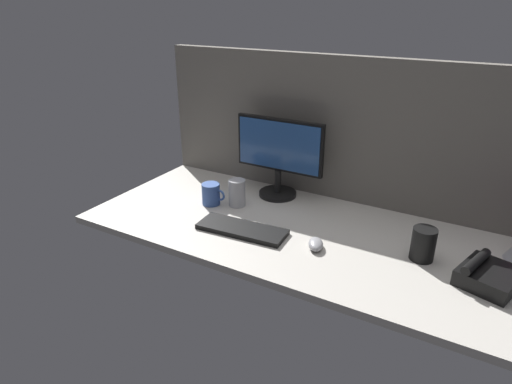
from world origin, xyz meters
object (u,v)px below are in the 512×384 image
monitor (279,154)px  mug_steel (237,193)px  mug_ceramic_blue (211,194)px  mouse (316,244)px  mug_black_travel (423,244)px  keyboard (242,229)px  desk_phone (488,275)px

monitor → mug_steel: size_ratio=3.46×
mug_ceramic_blue → mouse: bearing=-12.5°
mouse → mug_black_travel: (36.48, 12.48, 4.49)cm
keyboard → mug_black_travel: 69.67cm
mouse → keyboard: bearing=161.8°
keyboard → desk_phone: 90.38cm
keyboard → mug_steel: size_ratio=2.95×
mouse → mug_steel: size_ratio=0.77×
keyboard → mouse: 31.43cm
monitor → keyboard: size_ratio=1.17×
keyboard → mug_steel: (-14.95, 20.21, 5.27)cm
mug_steel → mug_black_travel: 82.86cm
monitor → mug_steel: monitor is taller
mug_ceramic_blue → mug_steel: (11.07, 4.71, 1.27)cm
mug_ceramic_blue → desk_phone: bearing=-2.7°
mug_black_travel → mug_steel: bearing=176.6°
monitor → mug_ceramic_blue: bearing=-131.8°
mug_steel → mug_black_travel: size_ratio=1.01×
mug_black_travel → desk_phone: mug_black_travel is taller
mug_steel → mug_black_travel: mug_steel is taller
monitor → keyboard: monitor is taller
mug_steel → keyboard: bearing=-53.5°
mug_ceramic_blue → mug_steel: 12.09cm
mug_black_travel → keyboard: bearing=-167.3°
mug_ceramic_blue → mug_black_travel: bearing=-0.1°
keyboard → mouse: mouse is taller
monitor → desk_phone: monitor is taller
mug_ceramic_blue → desk_phone: size_ratio=0.51×
desk_phone → mug_ceramic_blue: bearing=177.3°
desk_phone → monitor: bearing=162.2°
keyboard → mug_ceramic_blue: 30.55cm
mug_ceramic_blue → desk_phone: 115.95cm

